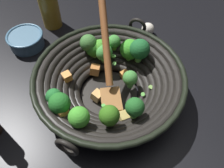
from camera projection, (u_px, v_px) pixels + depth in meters
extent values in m
plane|color=black|center=(109.00, 95.00, 0.64)|extent=(4.00, 4.00, 0.00)
cylinder|color=black|center=(109.00, 94.00, 0.64)|extent=(0.15, 0.15, 0.01)
torus|color=black|center=(109.00, 91.00, 0.63)|extent=(0.20, 0.20, 0.02)
torus|color=black|center=(109.00, 89.00, 0.62)|extent=(0.23, 0.23, 0.02)
torus|color=black|center=(109.00, 87.00, 0.61)|extent=(0.26, 0.26, 0.02)
torus|color=black|center=(109.00, 85.00, 0.61)|extent=(0.28, 0.28, 0.02)
torus|color=black|center=(109.00, 82.00, 0.60)|extent=(0.31, 0.31, 0.02)
torus|color=black|center=(109.00, 80.00, 0.59)|extent=(0.34, 0.34, 0.02)
torus|color=black|center=(109.00, 78.00, 0.58)|extent=(0.36, 0.36, 0.02)
torus|color=black|center=(109.00, 75.00, 0.57)|extent=(0.38, 0.38, 0.01)
torus|color=black|center=(67.00, 148.00, 0.46)|extent=(0.05, 0.02, 0.05)
torus|color=black|center=(137.00, 26.00, 0.69)|extent=(0.05, 0.02, 0.05)
cylinder|color=#5C9838|center=(89.00, 50.00, 0.66)|extent=(0.02, 0.02, 0.02)
sphere|color=#3E7434|center=(88.00, 43.00, 0.64)|extent=(0.05, 0.05, 0.05)
cylinder|color=#709D50|center=(56.00, 101.00, 0.56)|extent=(0.02, 0.02, 0.01)
sphere|color=#216C2C|center=(54.00, 96.00, 0.54)|extent=(0.04, 0.04, 0.04)
cylinder|color=#78BE57|center=(94.00, 55.00, 0.67)|extent=(0.02, 0.02, 0.01)
sphere|color=#2B6C1D|center=(94.00, 49.00, 0.65)|extent=(0.05, 0.05, 0.05)
cylinder|color=#6FAB4E|center=(109.00, 122.00, 0.52)|extent=(0.03, 0.03, 0.02)
sphere|color=#336B19|center=(109.00, 115.00, 0.50)|extent=(0.05, 0.05, 0.05)
cylinder|color=#649C3C|center=(80.00, 124.00, 0.52)|extent=(0.02, 0.02, 0.02)
sphere|color=green|center=(79.00, 117.00, 0.50)|extent=(0.05, 0.05, 0.05)
cylinder|color=#67A135|center=(114.00, 47.00, 0.67)|extent=(0.02, 0.02, 0.01)
sphere|color=#41923A|center=(114.00, 42.00, 0.65)|extent=(0.04, 0.04, 0.04)
cylinder|color=#639D45|center=(130.00, 57.00, 0.67)|extent=(0.03, 0.03, 0.01)
sphere|color=green|center=(130.00, 49.00, 0.64)|extent=(0.06, 0.06, 0.06)
cylinder|color=#72A34E|center=(104.00, 59.00, 0.67)|extent=(0.02, 0.03, 0.02)
sphere|color=green|center=(104.00, 52.00, 0.64)|extent=(0.05, 0.05, 0.05)
cylinder|color=#6CB23F|center=(62.00, 110.00, 0.54)|extent=(0.02, 0.02, 0.01)
sphere|color=#226B24|center=(60.00, 103.00, 0.52)|extent=(0.05, 0.05, 0.05)
cylinder|color=#57A24D|center=(130.00, 84.00, 0.62)|extent=(0.02, 0.02, 0.02)
sphere|color=#40893A|center=(130.00, 78.00, 0.60)|extent=(0.04, 0.04, 0.04)
cylinder|color=#77AF4D|center=(101.00, 56.00, 0.67)|extent=(0.03, 0.02, 0.01)
sphere|color=green|center=(100.00, 49.00, 0.65)|extent=(0.05, 0.05, 0.05)
cylinder|color=olive|center=(134.00, 114.00, 0.54)|extent=(0.02, 0.02, 0.02)
sphere|color=#205E24|center=(135.00, 107.00, 0.52)|extent=(0.04, 0.04, 0.04)
cylinder|color=#76C35C|center=(139.00, 58.00, 0.65)|extent=(0.03, 0.03, 0.02)
sphere|color=#1D602C|center=(140.00, 49.00, 0.62)|extent=(0.05, 0.05, 0.05)
cube|color=orange|center=(67.00, 77.00, 0.61)|extent=(0.03, 0.03, 0.02)
cube|color=orange|center=(125.00, 75.00, 0.66)|extent=(0.03, 0.03, 0.02)
cube|color=#E6B168|center=(97.00, 96.00, 0.61)|extent=(0.03, 0.03, 0.03)
cube|color=#E09543|center=(61.00, 112.00, 0.53)|extent=(0.03, 0.03, 0.03)
cube|color=#C4773C|center=(95.00, 70.00, 0.65)|extent=(0.03, 0.04, 0.03)
cube|color=#D5BA65|center=(123.00, 117.00, 0.56)|extent=(0.03, 0.03, 0.03)
cylinder|color=#99D166|center=(151.00, 87.00, 0.60)|extent=(0.02, 0.01, 0.01)
cylinder|color=#6BC651|center=(143.00, 94.00, 0.59)|extent=(0.01, 0.01, 0.01)
cylinder|color=#56B247|center=(131.00, 80.00, 0.63)|extent=(0.01, 0.01, 0.01)
cylinder|color=#6BC651|center=(133.00, 116.00, 0.52)|extent=(0.01, 0.01, 0.01)
cylinder|color=#56B247|center=(103.00, 106.00, 0.56)|extent=(0.01, 0.01, 0.01)
cylinder|color=#99D166|center=(135.00, 109.00, 0.53)|extent=(0.01, 0.01, 0.01)
cylinder|color=#6BC651|center=(113.00, 56.00, 0.66)|extent=(0.01, 0.02, 0.01)
cylinder|color=#6BC651|center=(114.00, 64.00, 0.64)|extent=(0.01, 0.01, 0.01)
cube|color=brown|center=(111.00, 100.00, 0.58)|extent=(0.09, 0.08, 0.01)
cylinder|color=#97562C|center=(105.00, 36.00, 0.58)|extent=(0.16, 0.15, 0.17)
cylinder|color=#AD7F23|center=(48.00, 1.00, 0.75)|extent=(0.06, 0.06, 0.19)
cylinder|color=slate|center=(26.00, 41.00, 0.75)|extent=(0.11, 0.11, 0.04)
torus|color=#436B88|center=(24.00, 36.00, 0.73)|extent=(0.11, 0.11, 0.01)
cylinder|color=#56B247|center=(23.00, 35.00, 0.76)|extent=(0.02, 0.02, 0.01)
cylinder|color=#6BC651|center=(35.00, 40.00, 0.74)|extent=(0.02, 0.02, 0.01)
cylinder|color=#6BC651|center=(27.00, 43.00, 0.74)|extent=(0.01, 0.02, 0.01)
cylinder|color=#56B247|center=(25.00, 42.00, 0.74)|extent=(0.02, 0.02, 0.01)
sphere|color=silver|center=(148.00, 29.00, 0.78)|extent=(0.04, 0.04, 0.04)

